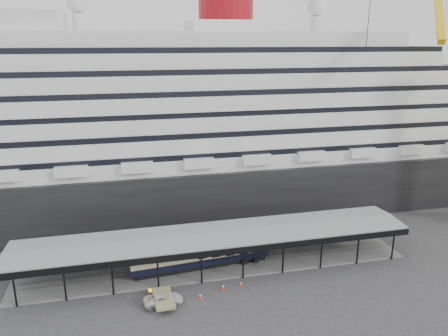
# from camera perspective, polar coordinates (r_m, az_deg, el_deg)

# --- Properties ---
(ground) EXTENTS (200.00, 200.00, 0.00)m
(ground) POSITION_cam_1_polar(r_m,az_deg,el_deg) (60.64, 0.02, -14.90)
(ground) COLOR #323234
(ground) RESTS_ON ground
(cruise_ship) EXTENTS (130.00, 30.00, 43.90)m
(cruise_ship) POSITION_cam_1_polar(r_m,az_deg,el_deg) (84.33, -5.08, 7.33)
(cruise_ship) COLOR black
(cruise_ship) RESTS_ON ground
(platform_canopy) EXTENTS (56.00, 9.18, 5.30)m
(platform_canopy) POSITION_cam_1_polar(r_m,az_deg,el_deg) (63.75, -1.05, -10.82)
(platform_canopy) COLOR slate
(platform_canopy) RESTS_ON ground
(port_truck) EXTENTS (4.94, 2.42, 1.35)m
(port_truck) POSITION_cam_1_polar(r_m,az_deg,el_deg) (56.79, -7.91, -16.65)
(port_truck) COLOR silver
(port_truck) RESTS_ON ground
(pullman_carriage) EXTENTS (20.18, 4.26, 19.67)m
(pullman_carriage) POSITION_cam_1_polar(r_m,az_deg,el_deg) (63.34, -3.05, -10.98)
(pullman_carriage) COLOR black
(pullman_carriage) RESTS_ON ground
(traffic_cone_left) EXTENTS (0.53, 0.53, 0.78)m
(traffic_cone_left) POSITION_cam_1_polar(r_m,az_deg,el_deg) (59.31, -0.11, -15.24)
(traffic_cone_left) COLOR #FB3D0D
(traffic_cone_left) RESTS_ON ground
(traffic_cone_mid) EXTENTS (0.48, 0.48, 0.78)m
(traffic_cone_mid) POSITION_cam_1_polar(r_m,az_deg,el_deg) (57.56, -3.12, -16.35)
(traffic_cone_mid) COLOR #F6300D
(traffic_cone_mid) RESTS_ON ground
(traffic_cone_right) EXTENTS (0.46, 0.46, 0.71)m
(traffic_cone_right) POSITION_cam_1_polar(r_m,az_deg,el_deg) (60.09, 2.25, -14.84)
(traffic_cone_right) COLOR red
(traffic_cone_right) RESTS_ON ground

